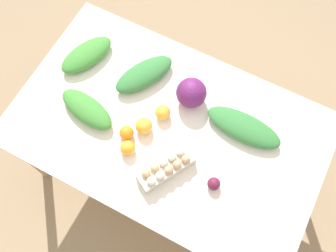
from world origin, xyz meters
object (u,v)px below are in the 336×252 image
at_px(egg_carton, 166,168).
at_px(greens_bunch_dandelion, 87,109).
at_px(greens_bunch_kale, 244,127).
at_px(orange_2, 127,133).
at_px(beet_root, 214,184).
at_px(orange_3, 128,148).
at_px(greens_bunch_scallion, 144,74).
at_px(orange_1, 144,126).
at_px(greens_bunch_beet_tops, 86,55).
at_px(cabbage_purple, 191,93).
at_px(orange_0, 163,112).

distance_m(egg_carton, greens_bunch_dandelion, 0.48).
xyz_separation_m(greens_bunch_kale, orange_2, (0.48, 0.28, -0.00)).
relative_size(greens_bunch_dandelion, beet_root, 5.12).
relative_size(greens_bunch_dandelion, orange_3, 4.33).
bearing_deg(egg_carton, beet_root, -51.48).
xyz_separation_m(egg_carton, greens_bunch_scallion, (0.32, -0.38, -0.00)).
relative_size(orange_1, orange_2, 1.17).
bearing_deg(orange_3, greens_bunch_kale, -141.89).
xyz_separation_m(greens_bunch_scallion, greens_bunch_beet_tops, (0.32, 0.04, -0.00)).
xyz_separation_m(egg_carton, greens_bunch_dandelion, (0.47, -0.08, -0.00)).
distance_m(cabbage_purple, greens_bunch_dandelion, 0.51).
bearing_deg(greens_bunch_scallion, greens_bunch_kale, 176.72).
height_order(greens_bunch_scallion, orange_3, greens_bunch_scallion).
distance_m(egg_carton, orange_2, 0.25).
bearing_deg(greens_bunch_kale, greens_bunch_beet_tops, 0.25).
relative_size(beet_root, orange_0, 0.81).
bearing_deg(greens_bunch_beet_tops, orange_1, 155.13).
xyz_separation_m(greens_bunch_dandelion, orange_3, (-0.27, 0.08, -0.00)).
height_order(orange_0, orange_1, orange_1).
xyz_separation_m(greens_bunch_beet_tops, orange_3, (-0.44, 0.34, -0.00)).
distance_m(cabbage_purple, greens_bunch_scallion, 0.26).
bearing_deg(orange_3, orange_1, -96.56).
height_order(beet_root, orange_1, orange_1).
distance_m(orange_0, orange_3, 0.24).
xyz_separation_m(greens_bunch_kale, beet_root, (0.01, 0.31, -0.01)).
relative_size(cabbage_purple, greens_bunch_dandelion, 0.48).
distance_m(beet_root, orange_2, 0.47).
relative_size(greens_bunch_kale, orange_1, 4.64).
bearing_deg(orange_1, orange_0, -113.74).
xyz_separation_m(cabbage_purple, orange_1, (0.13, 0.24, -0.03)).
relative_size(greens_bunch_kale, orange_2, 5.45).
bearing_deg(cabbage_purple, orange_3, 69.08).
height_order(greens_bunch_dandelion, orange_3, greens_bunch_dandelion).
xyz_separation_m(greens_bunch_dandelion, orange_2, (-0.23, 0.02, -0.00)).
xyz_separation_m(greens_bunch_kale, orange_1, (0.42, 0.21, 0.00)).
relative_size(egg_carton, orange_3, 3.98).
height_order(cabbage_purple, egg_carton, cabbage_purple).
height_order(cabbage_purple, orange_0, cabbage_purple).
relative_size(greens_bunch_kale, greens_bunch_dandelion, 1.22).
bearing_deg(greens_bunch_scallion, egg_carton, 130.27).
distance_m(orange_2, orange_3, 0.07).
xyz_separation_m(greens_bunch_dandelion, orange_0, (-0.33, -0.16, -0.00)).
relative_size(beet_root, orange_3, 0.85).
bearing_deg(beet_root, orange_3, 4.35).
distance_m(greens_bunch_kale, orange_0, 0.39).
height_order(greens_bunch_scallion, greens_bunch_kale, greens_bunch_scallion).
bearing_deg(beet_root, egg_carton, 9.24).
distance_m(cabbage_purple, orange_1, 0.28).
relative_size(greens_bunch_scallion, orange_2, 4.71).
height_order(greens_bunch_beet_tops, beet_root, greens_bunch_beet_tops).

